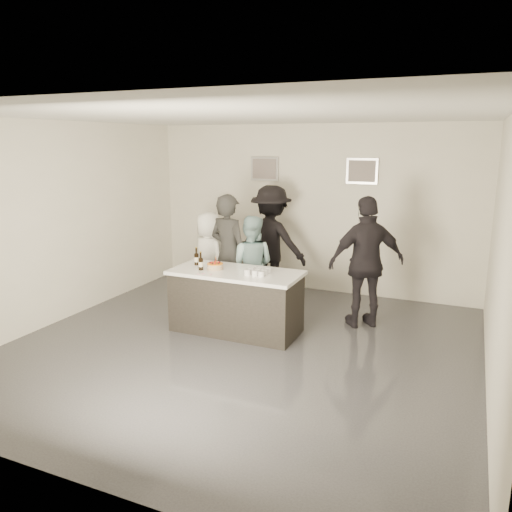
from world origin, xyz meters
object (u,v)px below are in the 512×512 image
object	(u,v)px
cake	(215,267)
beer_bottle_a	(196,256)
bar_counter	(236,301)
person_guest_back	(271,242)
person_guest_right	(367,262)
beer_bottle_b	(201,261)
person_main_blue	(251,265)
person_main_black	(229,254)
person_guest_left	(209,258)

from	to	relation	value
cake	beer_bottle_a	world-z (taller)	beer_bottle_a
bar_counter	person_guest_back	world-z (taller)	person_guest_back
person_guest_back	person_guest_right	bearing A→B (deg)	162.23
beer_bottle_b	person_guest_back	world-z (taller)	person_guest_back
bar_counter	beer_bottle_b	bearing A→B (deg)	-163.04
beer_bottle_b	person_main_blue	xyz separation A→B (m)	(0.33, 1.00, -0.25)
person_main_black	person_guest_right	xyz separation A→B (m)	(2.13, 0.24, 0.02)
beer_bottle_a	beer_bottle_b	size ratio (longest dim) A/B	1.00
cake	person_main_black	bearing A→B (deg)	101.69
person_main_blue	person_guest_left	bearing A→B (deg)	-17.08
beer_bottle_b	person_guest_left	distance (m)	1.25
beer_bottle_a	bar_counter	bearing A→B (deg)	-6.96
beer_bottle_a	person_guest_right	distance (m)	2.50
person_guest_right	person_guest_back	distance (m)	1.99
person_guest_left	person_guest_right	bearing A→B (deg)	-151.71
beer_bottle_b	person_guest_right	bearing A→B (deg)	27.35
person_guest_left	person_guest_back	bearing A→B (deg)	-106.99
beer_bottle_a	person_guest_left	xyz separation A→B (m)	(-0.28, 0.89, -0.25)
person_guest_back	person_main_black	bearing A→B (deg)	79.75
bar_counter	person_guest_back	distance (m)	1.85
cake	beer_bottle_a	size ratio (longest dim) A/B	0.89
beer_bottle_b	person_guest_right	xyz separation A→B (m)	(2.14, 1.11, -0.06)
cake	bar_counter	bearing A→B (deg)	5.68
bar_counter	person_main_black	xyz separation A→B (m)	(-0.47, 0.72, 0.50)
cake	person_guest_back	size ratio (longest dim) A/B	0.12
person_main_black	person_guest_back	world-z (taller)	person_guest_back
beer_bottle_a	person_main_black	size ratio (longest dim) A/B	0.14
beer_bottle_b	person_main_blue	world-z (taller)	person_main_blue
beer_bottle_b	bar_counter	bearing A→B (deg)	16.96
beer_bottle_a	person_guest_left	world-z (taller)	person_guest_left
person_main_blue	person_guest_back	world-z (taller)	person_guest_back
bar_counter	cake	size ratio (longest dim) A/B	8.05
beer_bottle_b	person_main_blue	bearing A→B (deg)	71.50
person_guest_right	beer_bottle_b	bearing A→B (deg)	-5.96
beer_bottle_b	person_guest_right	world-z (taller)	person_guest_right
person_main_black	beer_bottle_b	bearing A→B (deg)	103.25
cake	person_guest_back	xyz separation A→B (m)	(0.15, 1.79, 0.04)
beer_bottle_a	person_guest_back	xyz separation A→B (m)	(0.52, 1.68, -0.05)
person_main_black	person_main_blue	size ratio (longest dim) A/B	1.21
person_guest_left	person_guest_back	distance (m)	1.15
person_main_blue	person_guest_right	bearing A→B (deg)	174.60
person_main_blue	beer_bottle_b	bearing A→B (deg)	62.70
cake	beer_bottle_b	xyz separation A→B (m)	(-0.17, -0.12, 0.09)
beer_bottle_a	beer_bottle_b	distance (m)	0.31
cake	beer_bottle_a	distance (m)	0.40
bar_counter	person_main_blue	distance (m)	0.93
bar_counter	person_guest_right	bearing A→B (deg)	30.08
person_guest_right	person_guest_back	xyz separation A→B (m)	(-1.82, 0.80, 0.01)
beer_bottle_a	person_main_blue	distance (m)	0.97
person_guest_right	person_guest_left	bearing A→B (deg)	-33.58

